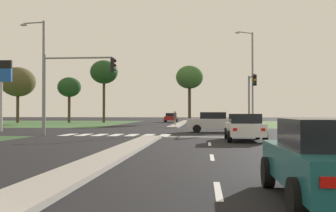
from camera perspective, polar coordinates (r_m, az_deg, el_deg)
ground_plane at (r=33.09m, az=-0.45°, el=-3.68°), size 200.00×200.00×0.00m
grass_verge_far_left at (r=64.20m, az=-21.45°, el=-2.28°), size 35.00×35.00×0.01m
median_island_near at (r=14.34m, az=-7.92°, el=-6.99°), size 1.20×22.00×0.14m
median_island_far at (r=58.00m, az=1.96°, el=-2.43°), size 1.20×36.00×0.14m
lane_dash_near at (r=8.31m, az=7.14°, el=-11.88°), size 0.14×2.00×0.01m
lane_dash_second at (r=14.24m, az=6.29°, el=-7.29°), size 0.14×2.00×0.01m
lane_dash_third at (r=20.22m, az=5.95°, el=-5.41°), size 0.14×2.00×0.01m
edge_line_right at (r=15.41m, az=18.88°, el=-6.77°), size 0.14×24.00×0.01m
stop_bar_near at (r=25.95m, az=6.44°, el=-4.42°), size 6.40×0.50×0.01m
crosswalk_bar_near at (r=29.36m, az=-14.02°, el=-3.99°), size 0.70×2.80×0.01m
crosswalk_bar_second at (r=29.00m, az=-11.87°, el=-4.04°), size 0.70×2.80×0.01m
crosswalk_bar_third at (r=28.69m, az=-9.67°, el=-4.08°), size 0.70×2.80×0.01m
crosswalk_bar_fourth at (r=28.41m, az=-7.42°, el=-4.11°), size 0.70×2.80×0.01m
crosswalk_bar_fifth at (r=28.19m, az=-5.13°, el=-4.14°), size 0.70×2.80×0.01m
crosswalk_bar_sixth at (r=28.01m, az=-2.81°, el=-4.17°), size 0.70×2.80×0.01m
crosswalk_bar_seventh at (r=27.87m, az=-0.46°, el=-4.18°), size 0.70×2.80×0.01m
car_white_near at (r=22.94m, az=10.86°, el=-2.94°), size 2.08×4.61×1.51m
car_silver_second at (r=32.24m, az=6.62°, el=-2.29°), size 4.45×2.03×1.61m
car_teal_third at (r=7.66m, az=22.28°, el=-7.07°), size 2.00×4.19×1.47m
car_red_fourth at (r=65.97m, az=0.42°, el=-1.64°), size 2.03×4.23×1.51m
traffic_signal_near_left at (r=27.87m, az=-13.65°, el=3.74°), size 5.09×0.32×5.53m
traffic_signal_far_right at (r=38.00m, az=11.76°, el=2.10°), size 0.32×4.76×5.16m
street_lamp_second at (r=31.37m, az=-17.59°, el=4.85°), size 2.07×0.51×8.43m
street_lamp_third at (r=46.01m, az=11.78°, el=4.43°), size 2.14×1.37×10.61m
pedestrian_at_median at (r=45.17m, az=1.01°, el=-1.52°), size 0.34×0.34×1.63m
fuel_price_totem at (r=36.32m, az=-22.67°, el=3.51°), size 1.80×0.24×5.96m
treeline_near at (r=66.56m, az=-20.61°, el=3.21°), size 5.39×5.39×8.65m
treeline_second at (r=65.22m, az=-13.89°, el=2.57°), size 3.68×3.68×7.17m
treeline_third at (r=64.11m, az=-9.11°, el=4.74°), size 4.35×4.35×9.84m
treeline_fourth at (r=60.65m, az=3.08°, el=4.06°), size 4.11×4.11×8.69m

